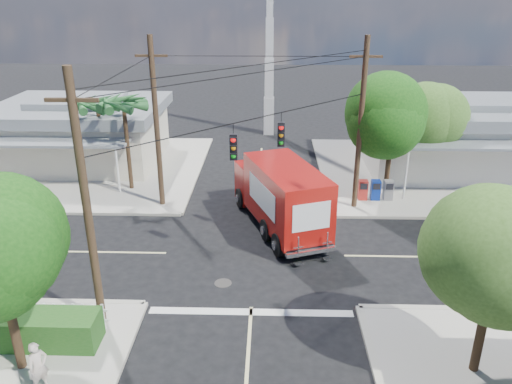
{
  "coord_description": "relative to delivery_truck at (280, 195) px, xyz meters",
  "views": [
    {
      "loc": [
        0.64,
        -19.58,
        11.03
      ],
      "look_at": [
        0.0,
        2.0,
        2.2
      ],
      "focal_mm": 35.0,
      "sensor_mm": 36.0,
      "label": 1
    }
  ],
  "objects": [
    {
      "name": "ground",
      "position": [
        -1.16,
        -2.81,
        -1.72
      ],
      "size": [
        120.0,
        120.0,
        0.0
      ],
      "primitive_type": "plane",
      "color": "black",
      "rests_on": "ground"
    },
    {
      "name": "building_nw",
      "position": [
        -13.16,
        9.66,
        0.5
      ],
      "size": [
        10.8,
        10.2,
        4.3
      ],
      "color": "beige",
      "rests_on": "sidewalk_nw"
    },
    {
      "name": "hedge_sw",
      "position": [
        -9.16,
        -9.21,
        -1.03
      ],
      "size": [
        6.2,
        1.2,
        1.1
      ],
      "primitive_type": "cube",
      "color": "#1B4C16",
      "rests_on": "sidewalk_sw"
    },
    {
      "name": "tree_se",
      "position": [
        5.84,
        -10.05,
        2.32
      ],
      "size": [
        3.67,
        3.54,
        5.62
      ],
      "color": "#422D1C",
      "rests_on": "sidewalk_se"
    },
    {
      "name": "delivery_truck",
      "position": [
        0.0,
        0.0,
        0.0
      ],
      "size": [
        4.89,
        8.12,
        3.38
      ],
      "color": "black",
      "rests_on": "ground"
    },
    {
      "name": "tree_ne_back",
      "position": [
        8.64,
        6.15,
        2.47
      ],
      "size": [
        3.77,
        3.66,
        5.82
      ],
      "color": "#422D1C",
      "rests_on": "sidewalk_ne"
    },
    {
      "name": "radio_tower",
      "position": [
        -0.66,
        17.19,
        3.92
      ],
      "size": [
        0.8,
        0.8,
        17.0
      ],
      "color": "silver",
      "rests_on": "ground"
    },
    {
      "name": "road_markings",
      "position": [
        -1.16,
        -4.28,
        -1.71
      ],
      "size": [
        32.0,
        32.0,
        0.01
      ],
      "color": "beige",
      "rests_on": "ground"
    },
    {
      "name": "vending_boxes",
      "position": [
        5.34,
        3.39,
        -1.03
      ],
      "size": [
        1.9,
        0.5,
        1.1
      ],
      "color": "red",
      "rests_on": "sidewalk_ne"
    },
    {
      "name": "tree_ne_front",
      "position": [
        6.04,
        3.95,
        3.05
      ],
      "size": [
        4.21,
        4.14,
        6.66
      ],
      "color": "#422D1C",
      "rests_on": "sidewalk_ne"
    },
    {
      "name": "picket_fence",
      "position": [
        -8.96,
        -8.41,
        -1.04
      ],
      "size": [
        5.94,
        0.06,
        1.0
      ],
      "color": "silver",
      "rests_on": "sidewalk_sw"
    },
    {
      "name": "palm_nw_back",
      "position": [
        -10.66,
        6.19,
        2.95
      ],
      "size": [
        3.01,
        3.08,
        5.19
      ],
      "color": "#422D1C",
      "rests_on": "sidewalk_nw"
    },
    {
      "name": "sidewalk_ne",
      "position": [
        9.71,
        8.07,
        -1.65
      ],
      "size": [
        14.12,
        14.12,
        0.14
      ],
      "color": "#ADA79C",
      "rests_on": "ground"
    },
    {
      "name": "pedestrian",
      "position": [
        -7.14,
        -11.19,
        -0.78
      ],
      "size": [
        0.65,
        0.69,
        1.59
      ],
      "primitive_type": "imported",
      "rotation": [
        0.0,
        0.0,
        0.93
      ],
      "color": "beige",
      "rests_on": "sidewalk_sw"
    },
    {
      "name": "parked_car",
      "position": [
        11.12,
        -0.37,
        -0.91
      ],
      "size": [
        6.26,
        3.87,
        1.62
      ],
      "primitive_type": "imported",
      "rotation": [
        0.0,
        0.0,
        1.79
      ],
      "color": "silver",
      "rests_on": "ground"
    },
    {
      "name": "building_ne",
      "position": [
        11.34,
        9.16,
        0.6
      ],
      "size": [
        11.8,
        10.2,
        4.5
      ],
      "color": "silver",
      "rests_on": "sidewalk_ne"
    },
    {
      "name": "utility_poles",
      "position": [
        -2.75,
        -1.2,
        2.95
      ],
      "size": [
        12.0,
        10.68,
        9.0
      ],
      "color": "#473321",
      "rests_on": "ground"
    },
    {
      "name": "sidewalk_nw",
      "position": [
        -12.04,
        8.07,
        -1.65
      ],
      "size": [
        14.12,
        14.12,
        0.14
      ],
      "color": "#ADA79C",
      "rests_on": "ground"
    },
    {
      "name": "palm_nw_front",
      "position": [
        -8.66,
        4.69,
        3.32
      ],
      "size": [
        3.01,
        3.08,
        5.59
      ],
      "color": "#422D1C",
      "rests_on": "sidewalk_nw"
    }
  ]
}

